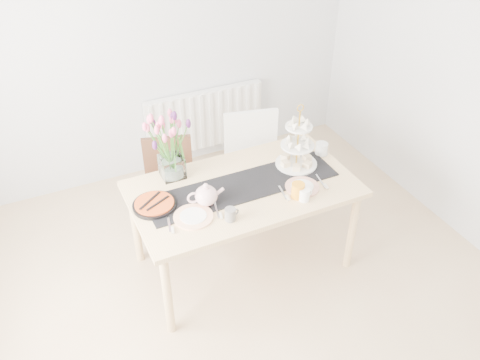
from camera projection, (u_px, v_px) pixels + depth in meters
name	position (u px, v px, depth m)	size (l,w,h in m)	color
room_shell	(265.00, 180.00, 2.75)	(4.50, 4.50, 4.50)	tan
radiator	(205.00, 119.00, 5.02)	(1.20, 0.08, 0.60)	white
dining_table	(243.00, 195.00, 3.66)	(1.60, 0.90, 0.75)	tan
chair_brown	(170.00, 179.00, 4.18)	(0.49, 0.49, 0.81)	#3D2516
chair_white	(254.00, 158.00, 4.29)	(0.55, 0.55, 0.93)	white
table_runner	(243.00, 186.00, 3.62)	(1.40, 0.35, 0.01)	black
tulip_vase	(169.00, 138.00, 3.53)	(0.60, 0.60, 0.51)	silver
cake_stand	(297.00, 150.00, 3.76)	(0.31, 0.31, 0.46)	gold
teapot	(206.00, 196.00, 3.41)	(0.25, 0.20, 0.16)	white
cream_jug	(321.00, 149.00, 3.94)	(0.10, 0.10, 0.10)	white
tart_tin	(154.00, 205.00, 3.42)	(0.30, 0.30, 0.04)	black
mug_grey	(230.00, 214.00, 3.30)	(0.07, 0.07, 0.09)	slate
mug_white	(304.00, 195.00, 3.47)	(0.07, 0.07, 0.09)	white
mug_orange	(298.00, 190.00, 3.49)	(0.09, 0.09, 0.11)	orange
plate_left	(193.00, 217.00, 3.34)	(0.26, 0.26, 0.01)	white
plate_right	(302.00, 187.00, 3.61)	(0.24, 0.24, 0.01)	white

